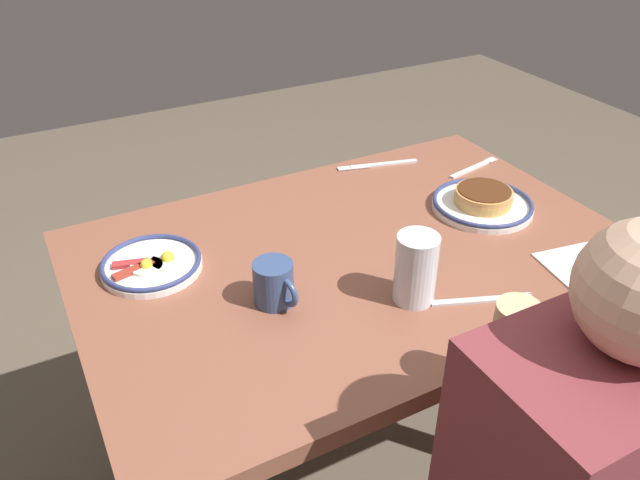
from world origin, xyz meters
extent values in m
plane|color=brown|center=(0.00, 0.00, 0.00)|extent=(6.00, 6.00, 0.00)
cube|color=brown|center=(0.00, 0.00, 0.74)|extent=(1.19, 0.81, 0.04)
cylinder|color=brown|center=(-0.50, -0.31, 0.36)|extent=(0.07, 0.07, 0.72)
cylinder|color=brown|center=(0.50, -0.31, 0.36)|extent=(0.07, 0.07, 0.72)
cylinder|color=brown|center=(-0.50, 0.31, 0.36)|extent=(0.07, 0.07, 0.72)
cylinder|color=white|center=(-0.36, -0.02, 0.77)|extent=(0.24, 0.24, 0.01)
torus|color=navy|center=(-0.36, -0.02, 0.78)|extent=(0.24, 0.24, 0.01)
cylinder|color=tan|center=(-0.36, -0.02, 0.78)|extent=(0.14, 0.14, 0.01)
cylinder|color=tan|center=(-0.36, -0.02, 0.79)|extent=(0.14, 0.14, 0.01)
cylinder|color=#D5914E|center=(-0.36, -0.02, 0.80)|extent=(0.14, 0.14, 0.01)
cylinder|color=#4C2814|center=(-0.36, -0.02, 0.81)|extent=(0.13, 0.13, 0.00)
cylinder|color=white|center=(0.41, -0.15, 0.77)|extent=(0.21, 0.21, 0.01)
torus|color=navy|center=(0.41, -0.15, 0.78)|extent=(0.21, 0.21, 0.01)
cylinder|color=white|center=(0.38, -0.13, 0.78)|extent=(0.07, 0.07, 0.01)
sphere|color=yellow|center=(0.38, -0.14, 0.78)|extent=(0.03, 0.03, 0.03)
cylinder|color=white|center=(0.42, -0.13, 0.78)|extent=(0.07, 0.07, 0.01)
sphere|color=yellow|center=(0.42, -0.13, 0.78)|extent=(0.03, 0.03, 0.03)
cube|color=#A52B2C|center=(0.45, -0.16, 0.78)|extent=(0.08, 0.04, 0.01)
cube|color=maroon|center=(0.45, -0.13, 0.78)|extent=(0.09, 0.04, 0.01)
cylinder|color=#334772|center=(0.23, 0.07, 0.80)|extent=(0.08, 0.08, 0.09)
torus|color=#334772|center=(0.22, 0.11, 0.80)|extent=(0.03, 0.06, 0.06)
cylinder|color=brown|center=(0.23, 0.07, 0.83)|extent=(0.07, 0.07, 0.01)
cylinder|color=silver|center=(-0.01, 0.19, 0.83)|extent=(0.08, 0.08, 0.14)
cylinder|color=black|center=(-0.01, 0.19, 0.81)|extent=(0.07, 0.07, 0.10)
cube|color=white|center=(-0.39, 0.27, 0.76)|extent=(0.17, 0.16, 0.00)
cube|color=silver|center=(-0.12, 0.26, 0.76)|extent=(0.19, 0.08, 0.01)
cube|color=silver|center=(-0.20, 0.30, 0.76)|extent=(0.03, 0.01, 0.00)
cube|color=silver|center=(-0.20, 0.29, 0.76)|extent=(0.03, 0.01, 0.00)
cube|color=silver|center=(-0.21, 0.29, 0.76)|extent=(0.03, 0.01, 0.00)
cube|color=silver|center=(-0.21, 0.28, 0.76)|extent=(0.03, 0.01, 0.00)
cube|color=silver|center=(-0.48, -0.20, 0.76)|extent=(0.18, 0.05, 0.01)
cube|color=silver|center=(-0.56, -0.21, 0.76)|extent=(0.03, 0.01, 0.00)
cube|color=silver|center=(-0.56, -0.21, 0.76)|extent=(0.03, 0.01, 0.00)
cube|color=silver|center=(-0.56, -0.22, 0.76)|extent=(0.03, 0.01, 0.00)
cube|color=silver|center=(-0.56, -0.22, 0.76)|extent=(0.03, 0.01, 0.00)
cube|color=silver|center=(-0.28, -0.33, 0.76)|extent=(0.19, 0.06, 0.01)
cube|color=silver|center=(-0.20, -0.36, 0.76)|extent=(0.09, 0.04, 0.00)
cylinder|color=tan|center=(-0.01, 0.45, 0.80)|extent=(0.07, 0.07, 0.26)
camera|label=1|loc=(0.60, 0.96, 1.52)|focal=35.08mm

